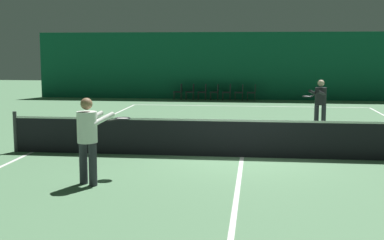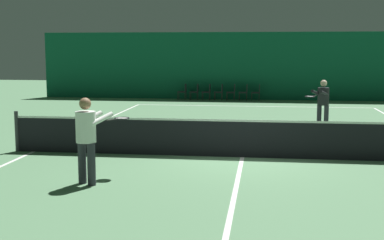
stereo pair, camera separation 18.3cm
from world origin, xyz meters
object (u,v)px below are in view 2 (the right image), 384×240
Objects in this scene: tennis_net at (243,137)px; courtside_chair_1 at (195,91)px; player_far at (323,101)px; courtside_chair_5 at (245,91)px; player_near at (88,134)px; courtside_chair_4 at (232,91)px; courtside_chair_6 at (257,91)px; courtside_chair_2 at (208,91)px; courtside_chair_0 at (183,91)px; courtside_chair_3 at (220,91)px.

tennis_net is 14.96m from courtside_chair_1.
courtside_chair_5 is (-2.96, 9.54, -0.48)m from player_far.
player_near reaches higher than courtside_chair_4.
courtside_chair_5 is at bearing -131.34° from player_far.
tennis_net is 14.64m from courtside_chair_6.
courtside_chair_2 and courtside_chair_4 have the same top height.
courtside_chair_0 is at bearing -90.00° from courtside_chair_6.
courtside_chair_4 is at bearing 94.46° from tennis_net.
player_far reaches higher than courtside_chair_4.
player_far is at bearing 30.14° from courtside_chair_1.
courtside_chair_6 is at bearing 89.42° from tennis_net.
tennis_net is at bearing -0.58° from courtside_chair_6.
courtside_chair_0 and courtside_chair_6 have the same top height.
tennis_net is at bearing 4.46° from courtside_chair_4.
tennis_net is at bearing 9.42° from courtside_chair_2.
player_near is at bearing -7.94° from courtside_chair_5.
tennis_net reaches higher than courtside_chair_3.
courtside_chair_0 is 3.22m from courtside_chair_5.
player_near is at bearing 0.36° from courtside_chair_1.
player_near is 17.71m from courtside_chair_2.
courtside_chair_1 is (-0.11, 17.70, -0.53)m from player_near.
courtside_chair_4 is 1.29m from courtside_chair_6.
player_far reaches higher than courtside_chair_3.
tennis_net is 14.75m from courtside_chair_3.
courtside_chair_0 is 3.87m from courtside_chair_6.
courtside_chair_0 is 1.00× the size of courtside_chair_4.
courtside_chair_5 is 1.00× the size of courtside_chair_6.
tennis_net is 14.29× the size of courtside_chair_0.
courtside_chair_0 is 1.00× the size of courtside_chair_1.
player_far is 9.83m from courtside_chair_6.
courtside_chair_2 is 1.93m from courtside_chair_5.
courtside_chair_0 is 1.29m from courtside_chair_2.
player_near is 17.88m from courtside_chair_5.
courtside_chair_2 is 1.00× the size of courtside_chair_4.
courtside_chair_0 is at bearing -90.00° from courtside_chair_1.
player_near is 2.08× the size of courtside_chair_2.
courtside_chair_4 is at bearing 23.50° from player_near.
courtside_chair_3 is (-1.79, 14.64, -0.03)m from tennis_net.
courtside_chair_4 and courtside_chair_5 have the same top height.
player_near reaches higher than courtside_chair_6.
player_far is 1.97× the size of courtside_chair_6.
courtside_chair_1 is 2.58m from courtside_chair_5.
courtside_chair_5 is (1.93, 0.00, 0.00)m from courtside_chair_2.
player_near is at bearing -134.13° from tennis_net.
courtside_chair_1 and courtside_chair_5 have the same top height.
courtside_chair_6 is (0.64, 0.00, 0.00)m from courtside_chair_5.
tennis_net is 7.24× the size of player_far.
courtside_chair_2 is 1.00× the size of courtside_chair_3.
player_near is 2.08× the size of courtside_chair_5.
player_far is at bearing 20.71° from courtside_chair_4.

